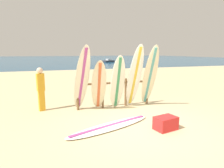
# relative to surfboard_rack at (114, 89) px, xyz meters

# --- Properties ---
(ground_plane) EXTENTS (120.00, 120.00, 0.00)m
(ground_plane) POSITION_rel_surfboard_rack_xyz_m (0.11, -2.14, -0.68)
(ground_plane) COLOR #D3BC8C
(ocean_water) EXTENTS (120.00, 80.00, 0.01)m
(ocean_water) POSITION_rel_surfboard_rack_xyz_m (0.11, 55.86, -0.68)
(ocean_water) COLOR navy
(ocean_water) RESTS_ON ground
(surfboard_rack) EXTENTS (2.91, 0.09, 1.09)m
(surfboard_rack) POSITION_rel_surfboard_rack_xyz_m (0.00, 0.00, 0.00)
(surfboard_rack) COLOR brown
(surfboard_rack) RESTS_ON ground
(surfboard_leaning_far_left) EXTENTS (0.70, 1.22, 2.35)m
(surfboard_leaning_far_left) POSITION_rel_surfboard_rack_xyz_m (-1.29, -0.33, 0.49)
(surfboard_leaning_far_left) COLOR silver
(surfboard_leaning_far_left) RESTS_ON ground
(surfboard_leaning_left) EXTENTS (0.62, 0.96, 1.85)m
(surfboard_leaning_left) POSITION_rel_surfboard_rack_xyz_m (-0.69, -0.35, 0.25)
(surfboard_leaning_left) COLOR beige
(surfboard_leaning_left) RESTS_ON ground
(surfboard_leaning_center_left) EXTENTS (0.61, 0.58, 2.01)m
(surfboard_leaning_center_left) POSITION_rel_surfboard_rack_xyz_m (0.01, -0.34, 0.32)
(surfboard_leaning_center_left) COLOR white
(surfboard_leaning_center_left) RESTS_ON ground
(surfboard_leaning_center) EXTENTS (0.58, 0.95, 2.39)m
(surfboard_leaning_center) POSITION_rel_surfboard_rack_xyz_m (0.67, -0.38, 0.51)
(surfboard_leaning_center) COLOR white
(surfboard_leaning_center) RESTS_ON ground
(surfboard_leaning_center_right) EXTENTS (0.66, 1.20, 2.37)m
(surfboard_leaning_center_right) POSITION_rel_surfboard_rack_xyz_m (1.25, -0.45, 0.50)
(surfboard_leaning_center_right) COLOR beige
(surfboard_leaning_center_right) RESTS_ON ground
(surfboard_lying_on_sand) EXTENTS (2.78, 1.43, 0.08)m
(surfboard_lying_on_sand) POSITION_rel_surfboard_rack_xyz_m (-0.74, -1.90, -0.65)
(surfboard_lying_on_sand) COLOR white
(surfboard_lying_on_sand) RESTS_ON ground
(beachgoer_standing) EXTENTS (0.29, 0.24, 1.57)m
(beachgoer_standing) POSITION_rel_surfboard_rack_xyz_m (-2.66, 0.33, 0.18)
(beachgoer_standing) COLOR gold
(beachgoer_standing) RESTS_ON ground
(small_boat_offshore) EXTENTS (2.88, 2.27, 0.71)m
(small_boat_offshore) POSITION_rel_surfboard_rack_xyz_m (9.11, 31.19, -0.43)
(small_boat_offshore) COLOR #333842
(small_boat_offshore) RESTS_ON ocean_water
(cooler_box) EXTENTS (0.67, 0.51, 0.36)m
(cooler_box) POSITION_rel_surfboard_rack_xyz_m (0.65, -2.49, -0.50)
(cooler_box) COLOR red
(cooler_box) RESTS_ON ground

